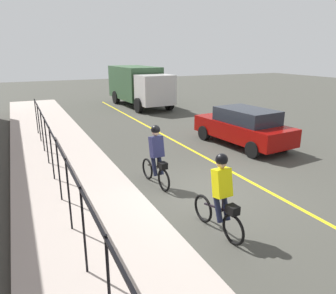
% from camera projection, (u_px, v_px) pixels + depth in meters
% --- Properties ---
extents(ground_plane, '(80.00, 80.00, 0.00)m').
position_uv_depth(ground_plane, '(208.00, 193.00, 8.99)').
color(ground_plane, '#403F38').
extents(lane_line_centre, '(36.00, 0.12, 0.01)m').
position_uv_depth(lane_line_centre, '(253.00, 183.00, 9.65)').
color(lane_line_centre, yellow).
rests_on(lane_line_centre, ground).
extents(sidewalk, '(40.00, 3.20, 0.15)m').
position_uv_depth(sidewalk, '(86.00, 216.00, 7.57)').
color(sidewalk, '#AEA197').
rests_on(sidewalk, ground).
extents(iron_fence, '(15.63, 0.04, 1.60)m').
position_uv_depth(iron_fence, '(57.00, 157.00, 7.92)').
color(iron_fence, black).
rests_on(iron_fence, sidewalk).
extents(cyclist_lead, '(1.71, 0.38, 1.83)m').
position_uv_depth(cyclist_lead, '(221.00, 195.00, 6.73)').
color(cyclist_lead, black).
rests_on(cyclist_lead, ground).
extents(cyclist_follow, '(1.71, 0.38, 1.83)m').
position_uv_depth(cyclist_follow, '(156.00, 156.00, 9.23)').
color(cyclist_follow, black).
rests_on(cyclist_follow, ground).
extents(patrol_sedan, '(4.55, 2.25, 1.58)m').
position_uv_depth(patrol_sedan, '(243.00, 126.00, 13.32)').
color(patrol_sedan, '#890906').
rests_on(patrol_sedan, ground).
extents(box_truck_background, '(6.82, 2.80, 2.78)m').
position_uv_depth(box_truck_background, '(139.00, 84.00, 22.94)').
color(box_truck_background, '#335435').
rests_on(box_truck_background, ground).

